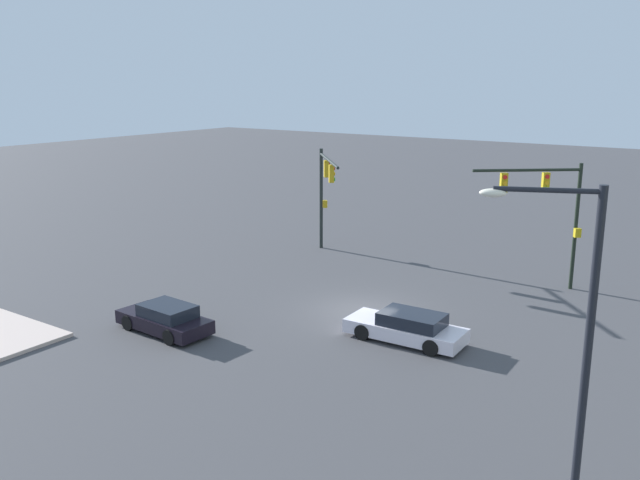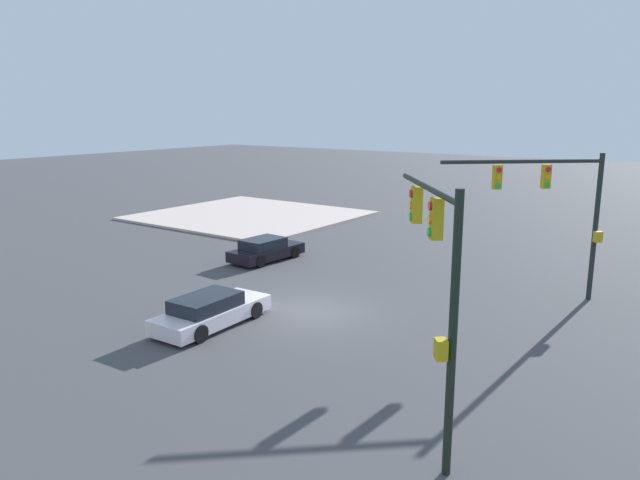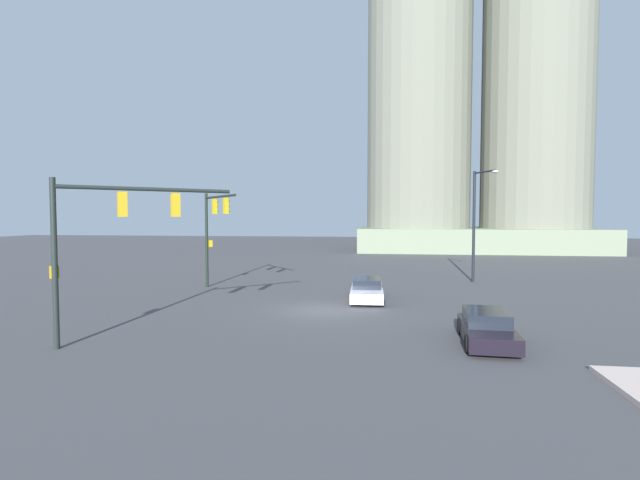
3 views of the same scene
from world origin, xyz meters
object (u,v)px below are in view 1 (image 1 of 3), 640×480
at_px(traffic_signal_near_corner, 550,202).
at_px(traffic_signal_opposite_side, 325,182).
at_px(sedan_car_approaching, 165,319).
at_px(sedan_car_waiting_far, 407,327).
at_px(streetlamp_curved_arm, 575,328).

relative_size(traffic_signal_near_corner, traffic_signal_opposite_side, 1.02).
bearing_deg(sedan_car_approaching, traffic_signal_opposite_side, -80.14).
bearing_deg(sedan_car_waiting_far, traffic_signal_opposite_side, -44.22).
distance_m(traffic_signal_opposite_side, sedan_car_waiting_far, 14.33).
height_order(traffic_signal_opposite_side, sedan_car_approaching, traffic_signal_opposite_side).
xyz_separation_m(sedan_car_approaching, sedan_car_waiting_far, (-4.75, 8.63, 0.00)).
relative_size(traffic_signal_opposite_side, streetlamp_curved_arm, 0.77).
xyz_separation_m(traffic_signal_opposite_side, streetlamp_curved_arm, (16.75, 18.25, 0.32)).
distance_m(sedan_car_approaching, sedan_car_waiting_far, 9.85).
bearing_deg(streetlamp_curved_arm, traffic_signal_opposite_side, -65.93).
distance_m(streetlamp_curved_arm, sedan_car_waiting_far, 11.67).
distance_m(traffic_signal_near_corner, traffic_signal_opposite_side, 12.66).
bearing_deg(traffic_signal_opposite_side, sedan_car_approaching, -35.37).
bearing_deg(sedan_car_waiting_far, sedan_car_approaching, 26.86).
distance_m(traffic_signal_near_corner, streetlamp_curved_arm, 18.21).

